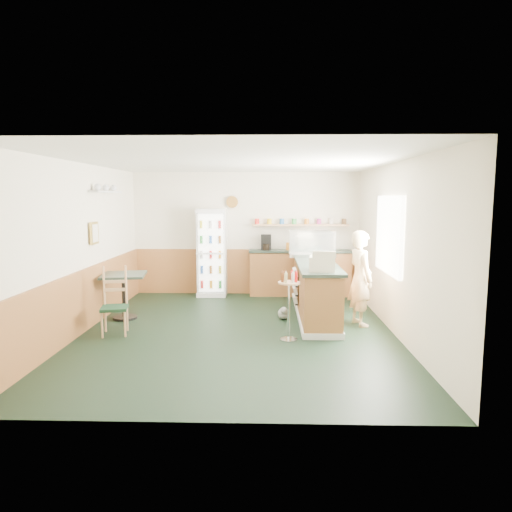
{
  "coord_description": "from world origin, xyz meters",
  "views": [
    {
      "loc": [
        0.51,
        -7.13,
        2.15
      ],
      "look_at": [
        0.29,
        0.6,
        1.16
      ],
      "focal_mm": 32.0,
      "sensor_mm": 36.0,
      "label": 1
    }
  ],
  "objects_px": {
    "drinks_fridge": "(212,253)",
    "cafe_chair": "(116,299)",
    "condiment_stand": "(289,296)",
    "cafe_table": "(124,287)",
    "shopkeeper": "(360,278)",
    "display_case": "(312,244)",
    "cash_register": "(322,264)"
  },
  "relations": [
    {
      "from": "drinks_fridge",
      "to": "display_case",
      "type": "xyz_separation_m",
      "value": [
        2.09,
        -1.03,
        0.31
      ]
    },
    {
      "from": "drinks_fridge",
      "to": "cash_register",
      "type": "relative_size",
      "value": 4.61
    },
    {
      "from": "shopkeeper",
      "to": "cafe_table",
      "type": "height_order",
      "value": "shopkeeper"
    },
    {
      "from": "display_case",
      "to": "cafe_table",
      "type": "relative_size",
      "value": 1.04
    },
    {
      "from": "shopkeeper",
      "to": "condiment_stand",
      "type": "height_order",
      "value": "shopkeeper"
    },
    {
      "from": "cafe_table",
      "to": "cafe_chair",
      "type": "height_order",
      "value": "cafe_chair"
    },
    {
      "from": "shopkeeper",
      "to": "cafe_chair",
      "type": "bearing_deg",
      "value": 81.27
    },
    {
      "from": "display_case",
      "to": "cash_register",
      "type": "bearing_deg",
      "value": -90.0
    },
    {
      "from": "shopkeeper",
      "to": "condiment_stand",
      "type": "relative_size",
      "value": 1.54
    },
    {
      "from": "condiment_stand",
      "to": "cafe_chair",
      "type": "relative_size",
      "value": 0.98
    },
    {
      "from": "cafe_chair",
      "to": "cash_register",
      "type": "bearing_deg",
      "value": -10.6
    },
    {
      "from": "cafe_table",
      "to": "display_case",
      "type": "bearing_deg",
      "value": 16.07
    },
    {
      "from": "cash_register",
      "to": "drinks_fridge",
      "type": "bearing_deg",
      "value": 135.03
    },
    {
      "from": "condiment_stand",
      "to": "cafe_chair",
      "type": "xyz_separation_m",
      "value": [
        -2.73,
        0.3,
        -0.12
      ]
    },
    {
      "from": "cafe_chair",
      "to": "drinks_fridge",
      "type": "bearing_deg",
      "value": 55.88
    },
    {
      "from": "display_case",
      "to": "condiment_stand",
      "type": "xyz_separation_m",
      "value": [
        -0.53,
        -2.12,
        -0.58
      ]
    },
    {
      "from": "cash_register",
      "to": "cafe_chair",
      "type": "relative_size",
      "value": 0.39
    },
    {
      "from": "drinks_fridge",
      "to": "condiment_stand",
      "type": "height_order",
      "value": "drinks_fridge"
    },
    {
      "from": "drinks_fridge",
      "to": "shopkeeper",
      "type": "distance_m",
      "value": 3.61
    },
    {
      "from": "cash_register",
      "to": "cafe_chair",
      "type": "distance_m",
      "value": 3.31
    },
    {
      "from": "condiment_stand",
      "to": "display_case",
      "type": "bearing_deg",
      "value": 75.85
    },
    {
      "from": "cash_register",
      "to": "display_case",
      "type": "bearing_deg",
      "value": 98.28
    },
    {
      "from": "drinks_fridge",
      "to": "cafe_chair",
      "type": "height_order",
      "value": "drinks_fridge"
    },
    {
      "from": "cash_register",
      "to": "condiment_stand",
      "type": "distance_m",
      "value": 0.79
    },
    {
      "from": "cafe_table",
      "to": "condiment_stand",
      "type": "bearing_deg",
      "value": -21.71
    },
    {
      "from": "display_case",
      "to": "cafe_table",
      "type": "bearing_deg",
      "value": -163.93
    },
    {
      "from": "drinks_fridge",
      "to": "cash_register",
      "type": "bearing_deg",
      "value": -53.25
    },
    {
      "from": "drinks_fridge",
      "to": "display_case",
      "type": "distance_m",
      "value": 2.35
    },
    {
      "from": "display_case",
      "to": "cafe_table",
      "type": "distance_m",
      "value": 3.6
    },
    {
      "from": "drinks_fridge",
      "to": "condiment_stand",
      "type": "bearing_deg",
      "value": -63.82
    },
    {
      "from": "cash_register",
      "to": "shopkeeper",
      "type": "bearing_deg",
      "value": 44.1
    },
    {
      "from": "cash_register",
      "to": "condiment_stand",
      "type": "relative_size",
      "value": 0.4
    }
  ]
}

